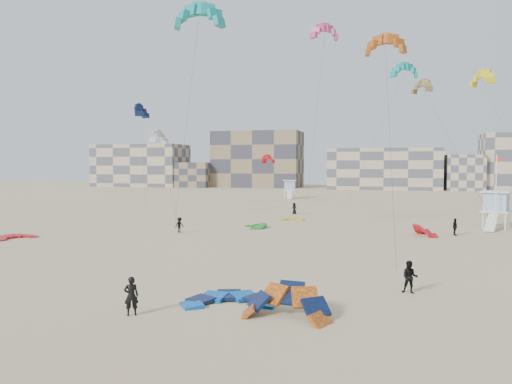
% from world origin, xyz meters
% --- Properties ---
extents(ground, '(320.00, 320.00, 0.00)m').
position_xyz_m(ground, '(0.00, 0.00, 0.00)').
color(ground, tan).
rests_on(ground, ground).
extents(kite_ground_blue, '(5.42, 5.56, 1.07)m').
position_xyz_m(kite_ground_blue, '(4.30, 0.16, 0.00)').
color(kite_ground_blue, '#026FEB').
rests_on(kite_ground_blue, ground).
extents(kite_ground_orange, '(4.49, 4.52, 4.01)m').
position_xyz_m(kite_ground_orange, '(7.53, -1.45, 0.00)').
color(kite_ground_orange, orange).
rests_on(kite_ground_orange, ground).
extents(kite_ground_red, '(5.08, 4.98, 0.95)m').
position_xyz_m(kite_ground_red, '(-22.35, 16.13, 0.00)').
color(kite_ground_red, red).
rests_on(kite_ground_red, ground).
extents(kite_ground_green, '(4.87, 4.77, 1.67)m').
position_xyz_m(kite_ground_green, '(-2.56, 30.12, 0.00)').
color(kite_ground_green, '#17922A').
rests_on(kite_ground_green, ground).
extents(kite_ground_red_far, '(4.24, 4.16, 3.24)m').
position_xyz_m(kite_ground_red_far, '(15.33, 28.21, 0.00)').
color(kite_ground_red_far, red).
rests_on(kite_ground_red_far, ground).
extents(kite_ground_yellow, '(3.11, 3.26, 0.54)m').
position_xyz_m(kite_ground_yellow, '(-0.08, 38.82, 0.00)').
color(kite_ground_yellow, yellow).
rests_on(kite_ground_yellow, ground).
extents(kitesurfer_main, '(0.79, 0.70, 1.81)m').
position_xyz_m(kitesurfer_main, '(0.57, -2.91, 0.91)').
color(kitesurfer_main, black).
rests_on(kitesurfer_main, ground).
extents(kitesurfer_b, '(0.93, 0.76, 1.77)m').
position_xyz_m(kitesurfer_b, '(13.11, 4.61, 0.89)').
color(kitesurfer_b, black).
rests_on(kitesurfer_b, ground).
extents(kitesurfer_c, '(1.02, 1.17, 1.58)m').
position_xyz_m(kitesurfer_c, '(-9.03, 24.18, 0.79)').
color(kitesurfer_c, black).
rests_on(kitesurfer_c, ground).
extents(kitesurfer_d, '(0.64, 1.07, 1.72)m').
position_xyz_m(kitesurfer_d, '(18.25, 29.28, 0.86)').
color(kitesurfer_d, black).
rests_on(kitesurfer_d, ground).
extents(kitesurfer_e, '(0.90, 0.71, 1.62)m').
position_xyz_m(kitesurfer_e, '(-1.27, 46.78, 0.81)').
color(kitesurfer_e, black).
rests_on(kitesurfer_e, ground).
extents(kite_fly_teal_a, '(5.67, 4.74, 20.50)m').
position_xyz_m(kite_fly_teal_a, '(-4.49, 18.44, 19.91)').
color(kite_fly_teal_a, '#15AAA1').
rests_on(kite_fly_teal_a, ground).
extents(kite_fly_orange, '(4.03, 22.73, 18.55)m').
position_xyz_m(kite_fly_orange, '(11.35, 26.47, 18.30)').
color(kite_fly_orange, orange).
rests_on(kite_fly_orange, ground).
extents(kite_fly_grey, '(8.63, 11.51, 10.70)m').
position_xyz_m(kite_fly_grey, '(-18.08, 38.04, 10.65)').
color(kite_fly_grey, white).
rests_on(kite_fly_grey, ground).
extents(kite_fly_pink, '(6.11, 10.98, 23.56)m').
position_xyz_m(kite_fly_pink, '(3.83, 39.91, 23.44)').
color(kite_fly_pink, '#DC446D').
rests_on(kite_fly_pink, ground).
extents(kite_fly_olive, '(8.25, 15.95, 16.48)m').
position_xyz_m(kite_fly_olive, '(15.54, 41.04, 16.41)').
color(kite_fly_olive, olive).
rests_on(kite_fly_olive, ground).
extents(kite_fly_yellow, '(9.92, 5.52, 19.55)m').
position_xyz_m(kite_fly_yellow, '(24.50, 55.01, 19.33)').
color(kite_fly_yellow, yellow).
rests_on(kite_fly_yellow, ground).
extents(kite_fly_navy, '(5.51, 7.49, 15.82)m').
position_xyz_m(kite_fly_navy, '(-25.62, 47.45, 15.29)').
color(kite_fly_navy, '#0A2040').
rests_on(kite_fly_navy, ground).
extents(kite_fly_teal_b, '(11.19, 5.17, 21.47)m').
position_xyz_m(kite_fly_teal_b, '(13.86, 56.93, 21.27)').
color(kite_fly_teal_b, '#15AAA1').
rests_on(kite_fly_teal_b, ground).
extents(kite_fly_red, '(9.71, 6.94, 8.12)m').
position_xyz_m(kite_fly_red, '(-9.67, 65.17, 8.00)').
color(kite_fly_red, red).
rests_on(kite_fly_red, ground).
extents(lifeguard_tower_near, '(3.74, 6.12, 4.15)m').
position_xyz_m(lifeguard_tower_near, '(23.26, 36.30, 2.06)').
color(lifeguard_tower_near, white).
rests_on(lifeguard_tower_near, ground).
extents(lifeguard_tower_far, '(3.24, 5.61, 3.90)m').
position_xyz_m(lifeguard_tower_far, '(-8.66, 80.17, 1.93)').
color(lifeguard_tower_far, white).
rests_on(lifeguard_tower_far, ground).
extents(flagpole, '(0.66, 0.10, 8.07)m').
position_xyz_m(flagpole, '(22.75, 33.89, 4.23)').
color(flagpole, white).
rests_on(flagpole, ground).
extents(condo_west_a, '(30.00, 15.00, 14.00)m').
position_xyz_m(condo_west_a, '(-70.00, 130.00, 7.00)').
color(condo_west_a, tan).
rests_on(condo_west_a, ground).
extents(condo_west_b, '(28.00, 14.00, 18.00)m').
position_xyz_m(condo_west_b, '(-30.00, 134.00, 9.00)').
color(condo_west_b, '#816C4E').
rests_on(condo_west_b, ground).
extents(condo_mid, '(32.00, 16.00, 12.00)m').
position_xyz_m(condo_mid, '(10.00, 130.00, 6.00)').
color(condo_mid, tan).
rests_on(condo_mid, ground).
extents(condo_fill_left, '(12.00, 10.00, 8.00)m').
position_xyz_m(condo_fill_left, '(-50.00, 128.00, 4.00)').
color(condo_fill_left, '#816C4E').
rests_on(condo_fill_left, ground).
extents(condo_fill_right, '(10.00, 10.00, 10.00)m').
position_xyz_m(condo_fill_right, '(32.00, 128.00, 5.00)').
color(condo_fill_right, tan).
rests_on(condo_fill_right, ground).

